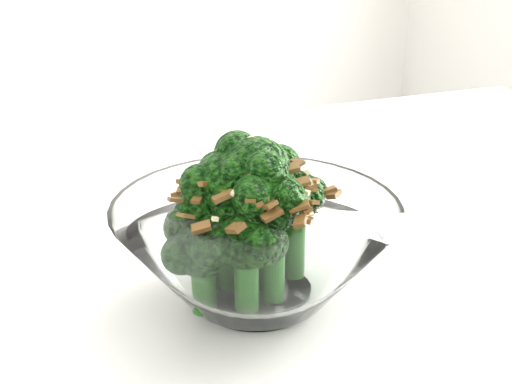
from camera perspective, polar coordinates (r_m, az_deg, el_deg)
table at (r=0.64m, az=-2.45°, el=-10.94°), size 1.31×0.98×0.75m
broccoli_dish at (r=0.53m, az=-0.13°, el=-3.86°), size 0.21×0.21×0.13m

